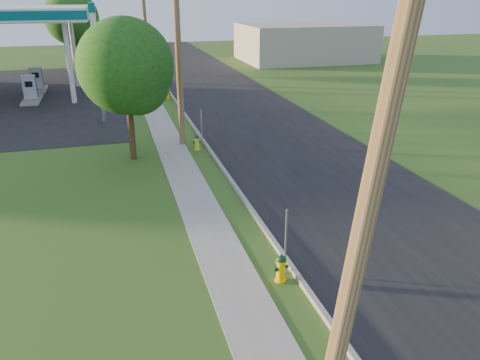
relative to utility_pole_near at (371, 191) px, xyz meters
name	(u,v)px	position (x,y,z in m)	size (l,w,h in m)	color
road	(331,183)	(5.10, 11.00, -4.79)	(8.00, 120.00, 0.02)	black
curb	(239,192)	(1.10, 11.00, -4.73)	(0.15, 120.00, 0.15)	gray
sidewalk	(195,198)	(-0.65, 11.00, -4.79)	(1.50, 120.00, 0.03)	gray
utility_pole_near	(371,191)	(0.00, 0.00, 0.00)	(1.40, 0.32, 9.48)	brown
utility_pole_mid	(178,46)	(0.00, 18.00, 0.15)	(1.40, 0.32, 9.80)	brown
utility_pole_far	(145,25)	(0.00, 36.00, 0.00)	(1.40, 0.32, 9.50)	brown
sign_post_near	(286,242)	(0.85, 5.20, -3.80)	(0.05, 0.04, 2.00)	gray
sign_post_mid	(202,129)	(0.85, 17.00, -3.80)	(0.05, 0.04, 2.00)	gray
sign_post_far	(169,85)	(0.85, 29.20, -3.80)	(0.05, 0.04, 2.00)	gray
fuel_pump_ne	(30,92)	(-8.90, 31.00, -4.08)	(1.20, 3.20, 1.90)	gray
fuel_pump_se	(37,82)	(-8.90, 35.00, -4.08)	(1.20, 3.20, 1.90)	gray
price_pylon	(94,29)	(-3.90, 23.50, 0.63)	(0.34, 2.04, 6.85)	gray
distant_building	(304,42)	(18.60, 46.00, -2.80)	(14.00, 10.00, 4.00)	#A2998B
tree_verge	(128,70)	(-2.52, 16.22, -0.63)	(4.27, 4.27, 6.48)	#372412
tree_lot	(73,20)	(-6.08, 43.68, 0.11)	(5.03, 5.03, 7.63)	#372412
hydrant_near	(281,268)	(0.61, 4.87, -4.39)	(0.43, 0.38, 0.84)	#FFC800
hydrant_mid	(197,142)	(0.56, 16.84, -4.42)	(0.41, 0.36, 0.78)	yellow
hydrant_far	(168,94)	(0.71, 29.15, -4.44)	(0.38, 0.34, 0.74)	#DEBE00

